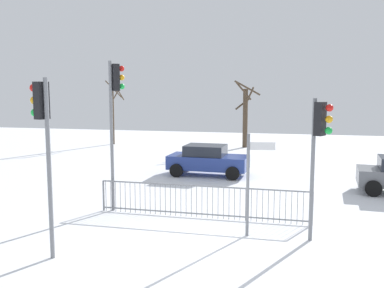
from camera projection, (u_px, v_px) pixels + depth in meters
name	position (u px, v px, depth m)	size (l,w,h in m)	color
ground_plane	(180.00, 248.00, 11.56)	(60.00, 60.00, 0.00)	white
traffic_light_foreground_left	(43.00, 127.00, 10.57)	(0.55, 0.37, 4.46)	slate
traffic_light_rear_right	(319.00, 138.00, 11.71)	(0.52, 0.41, 3.94)	slate
traffic_light_mid_right	(115.00, 102.00, 14.75)	(0.46, 0.47, 5.11)	slate
direction_sign_post	(250.00, 179.00, 12.35)	(0.79, 0.15, 2.95)	slate
pedestrian_guard_railing	(202.00, 201.00, 14.22)	(7.01, 0.16, 1.07)	slate
car_blue_near	(208.00, 160.00, 21.13)	(3.88, 2.09, 1.47)	navy
bare_tree_left	(113.00, 107.00, 32.46)	(1.16, 1.39, 5.31)	#473828
bare_tree_centre	(245.00, 115.00, 30.76)	(1.86, 1.90, 4.72)	#473828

